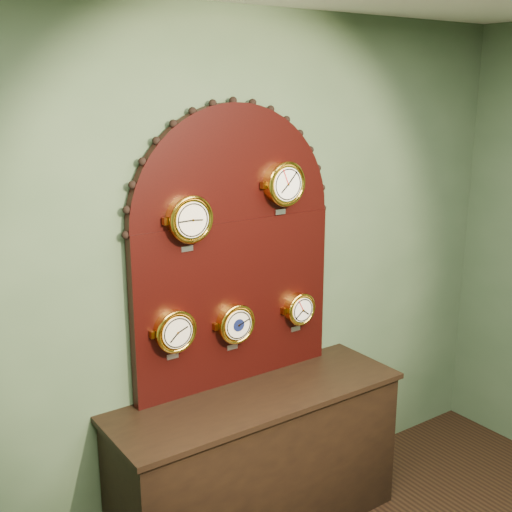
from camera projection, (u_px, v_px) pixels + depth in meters
wall_back at (230, 279)px, 3.48m from camera, size 4.00×0.00×4.00m
shop_counter at (258, 465)px, 3.52m from camera, size 1.60×0.50×0.80m
display_board at (234, 240)px, 3.38m from camera, size 1.26×0.06×1.53m
roman_clock at (190, 219)px, 3.13m from camera, size 0.24×0.08×0.29m
arabic_clock at (284, 184)px, 3.41m from camera, size 0.24×0.08×0.29m
hygrometer at (175, 331)px, 3.21m from camera, size 0.22×0.08×0.27m
barometer at (235, 323)px, 3.42m from camera, size 0.22×0.08×0.27m
tide_clock at (299, 309)px, 3.66m from camera, size 0.19×0.08×0.24m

